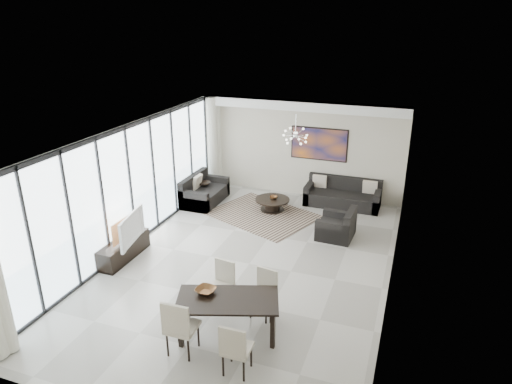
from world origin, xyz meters
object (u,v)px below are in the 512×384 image
at_px(coffee_table, 272,204).
at_px(dining_table, 228,303).
at_px(sofa_main, 343,197).
at_px(tv_console, 124,249).
at_px(television, 127,228).

xyz_separation_m(coffee_table, dining_table, (0.95, -5.38, 0.43)).
height_order(sofa_main, dining_table, sofa_main).
bearing_deg(tv_console, coffee_table, 58.34).
relative_size(tv_console, television, 1.25).
xyz_separation_m(sofa_main, dining_table, (-0.85, -6.43, 0.36)).
relative_size(sofa_main, television, 1.81).
bearing_deg(sofa_main, tv_console, -130.56).
bearing_deg(coffee_table, television, -119.71).
height_order(coffee_table, dining_table, dining_table).
height_order(sofa_main, tv_console, sofa_main).
bearing_deg(tv_console, dining_table, -26.47).
height_order(sofa_main, television, television).
bearing_deg(television, coffee_table, -40.57).
bearing_deg(dining_table, coffee_table, 99.98).
bearing_deg(tv_console, television, -7.73).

